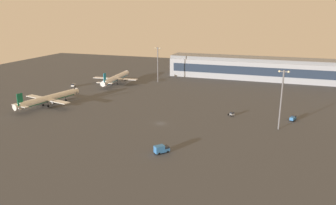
% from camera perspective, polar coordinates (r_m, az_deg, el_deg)
% --- Properties ---
extents(ground_plane, '(416.00, 416.00, 0.00)m').
position_cam_1_polar(ground_plane, '(150.91, -1.32, -3.70)').
color(ground_plane, '#424449').
extents(terminal_building, '(162.61, 22.40, 16.40)m').
position_cam_1_polar(terminal_building, '(257.92, 18.62, 5.52)').
color(terminal_building, '#9EA3AD').
rests_on(terminal_building, ground).
extents(airplane_far_stand, '(31.88, 40.67, 10.53)m').
position_cam_1_polar(airplane_far_stand, '(189.28, -20.29, 0.61)').
color(airplane_far_stand, silver).
rests_on(airplane_far_stand, ground).
extents(airplane_taxiway_distant, '(32.94, 42.30, 10.84)m').
position_cam_1_polar(airplane_taxiway_distant, '(234.99, -9.19, 4.22)').
color(airplane_taxiway_distant, white).
rests_on(airplane_taxiway_distant, ground).
extents(baggage_tractor, '(3.25, 4.56, 2.25)m').
position_cam_1_polar(baggage_tractor, '(232.89, -16.30, 2.95)').
color(baggage_tractor, white).
rests_on(baggage_tractor, ground).
extents(maintenance_van, '(3.25, 4.56, 2.25)m').
position_cam_1_polar(maintenance_van, '(165.66, 21.07, -2.56)').
color(maintenance_van, '#3372BF').
rests_on(maintenance_van, ground).
extents(catering_truck, '(5.50, 5.79, 3.05)m').
position_cam_1_polar(catering_truck, '(120.09, -1.16, -8.15)').
color(catering_truck, '#3372BF').
rests_on(catering_truck, ground).
extents(pushback_tug, '(3.50, 3.37, 2.05)m').
position_cam_1_polar(pushback_tug, '(164.28, 11.14, -1.97)').
color(pushback_tug, gray).
rests_on(pushback_tug, ground).
extents(apron_light_west, '(4.80, 0.90, 26.32)m').
position_cam_1_polar(apron_light_west, '(147.51, 19.28, 1.04)').
color(apron_light_west, slate).
rests_on(apron_light_west, ground).
extents(apron_light_central, '(4.80, 0.90, 25.31)m').
position_cam_1_polar(apron_light_central, '(236.47, -1.80, 7.05)').
color(apron_light_central, slate).
rests_on(apron_light_central, ground).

